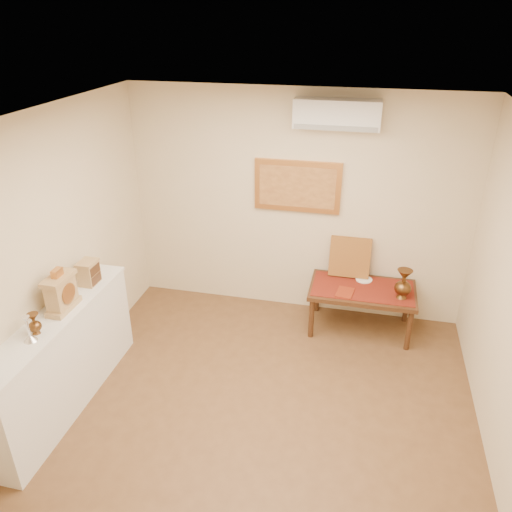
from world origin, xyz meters
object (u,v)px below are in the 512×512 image
(wooden_chest, at_px, (89,272))
(display_ledge, at_px, (63,360))
(low_table, at_px, (362,293))
(brass_urn_tall, at_px, (404,281))
(mantel_clock, at_px, (61,292))

(wooden_chest, bearing_deg, display_ledge, -91.41)
(display_ledge, relative_size, low_table, 1.68)
(wooden_chest, bearing_deg, low_table, 25.45)
(brass_urn_tall, relative_size, wooden_chest, 1.72)
(display_ledge, height_order, mantel_clock, mantel_clock)
(mantel_clock, xyz_separation_m, low_table, (2.65, 1.75, -0.67))
(mantel_clock, bearing_deg, wooden_chest, 91.42)
(display_ledge, relative_size, wooden_chest, 8.28)
(wooden_chest, relative_size, low_table, 0.20)
(brass_urn_tall, bearing_deg, wooden_chest, -159.60)
(brass_urn_tall, height_order, display_ledge, display_ledge)
(wooden_chest, bearing_deg, mantel_clock, -88.58)
(mantel_clock, bearing_deg, brass_urn_tall, 27.94)
(display_ledge, bearing_deg, mantel_clock, 78.37)
(mantel_clock, relative_size, wooden_chest, 1.68)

